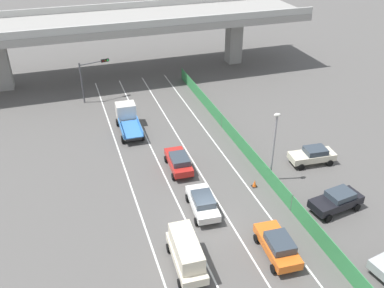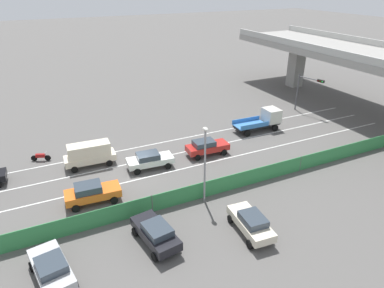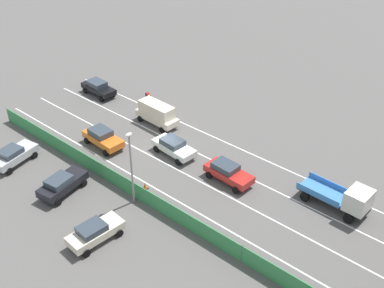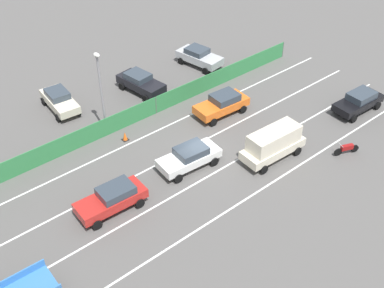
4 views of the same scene
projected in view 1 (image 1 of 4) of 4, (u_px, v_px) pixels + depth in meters
The scene contains 17 objects.
ground_plane at pixel (207, 220), 32.87m from camera, with size 300.00×300.00×0.00m, color #565451.
lane_line_left_edge at pixel (131, 185), 36.80m from camera, with size 0.14×48.81×0.01m, color silver.
lane_line_mid_left at pixel (166, 178), 37.66m from camera, with size 0.14×48.81×0.01m, color silver.
lane_line_mid_right at pixel (200, 172), 38.53m from camera, with size 0.14×48.81×0.01m, color silver.
lane_line_right_edge at pixel (232, 166), 39.40m from camera, with size 0.14×48.81×0.01m, color silver.
elevated_overpass at pixel (124, 24), 56.06m from camera, with size 50.47×11.33×8.70m.
green_fence at pixel (252, 156), 39.54m from camera, with size 0.10×44.91×1.52m.
car_sedan_red at pixel (179, 161), 38.42m from camera, with size 2.13×4.50×1.63m.
car_hatchback_white at pixel (203, 202), 33.33m from camera, with size 2.28×4.55×1.58m.
car_taxi_orange at pixel (278, 245), 29.19m from camera, with size 2.25×4.53×1.70m.
car_van_cream at pixel (186, 252), 28.15m from camera, with size 2.15×4.92×2.32m.
flatbed_truck_blue at pixel (127, 118), 45.17m from camera, with size 2.47×5.79×2.49m.
parked_sedan_dark at pixel (337, 200), 33.51m from camera, with size 4.57×2.50×1.65m.
parked_sedan_cream at pixel (313, 155), 39.38m from camera, with size 4.40×2.22×1.61m.
traffic_light at pixel (92, 72), 50.28m from camera, with size 3.69×1.15×5.05m.
street_lamp at pixel (274, 140), 35.47m from camera, with size 0.60×0.36×6.60m.
traffic_cone at pixel (255, 183), 36.47m from camera, with size 0.47×0.47×0.69m.
Camera 1 is at (-9.05, -23.58, 21.90)m, focal length 39.29 mm.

